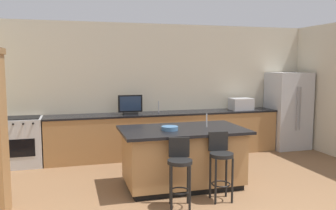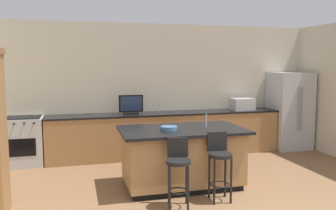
# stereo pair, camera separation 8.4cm
# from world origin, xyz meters

# --- Properties ---
(wall_back) EXTENTS (7.23, 0.12, 2.81)m
(wall_back) POSITION_xyz_m (0.00, 4.37, 1.41)
(wall_back) COLOR beige
(wall_back) RESTS_ON ground_plane
(counter_back) EXTENTS (4.97, 0.62, 0.93)m
(counter_back) POSITION_xyz_m (-0.04, 3.99, 0.47)
(counter_back) COLOR #9E7042
(counter_back) RESTS_ON ground_plane
(kitchen_island) EXTENTS (1.96, 1.16, 0.94)m
(kitchen_island) POSITION_xyz_m (-0.29, 2.10, 0.48)
(kitchen_island) COLOR black
(kitchen_island) RESTS_ON ground_plane
(refrigerator) EXTENTS (0.85, 0.78, 1.76)m
(refrigerator) POSITION_xyz_m (2.88, 3.92, 0.88)
(refrigerator) COLOR #B7BABF
(refrigerator) RESTS_ON ground_plane
(range_oven) EXTENTS (0.77, 0.63, 0.95)m
(range_oven) POSITION_xyz_m (-2.92, 3.99, 0.47)
(range_oven) COLOR #B7BABF
(range_oven) RESTS_ON ground_plane
(microwave) EXTENTS (0.48, 0.36, 0.26)m
(microwave) POSITION_xyz_m (1.71, 3.99, 1.06)
(microwave) COLOR #B7BABF
(microwave) RESTS_ON counter_back
(tv_monitor) EXTENTS (0.49, 0.16, 0.40)m
(tv_monitor) POSITION_xyz_m (-0.82, 3.94, 1.11)
(tv_monitor) COLOR black
(tv_monitor) RESTS_ON counter_back
(sink_faucet_back) EXTENTS (0.02, 0.02, 0.24)m
(sink_faucet_back) POSITION_xyz_m (-0.18, 4.09, 1.05)
(sink_faucet_back) COLOR #B2B2B7
(sink_faucet_back) RESTS_ON counter_back
(sink_faucet_island) EXTENTS (0.02, 0.02, 0.22)m
(sink_faucet_island) POSITION_xyz_m (0.11, 2.10, 1.05)
(sink_faucet_island) COLOR #B2B2B7
(sink_faucet_island) RESTS_ON kitchen_island
(bar_stool_left) EXTENTS (0.35, 0.37, 0.94)m
(bar_stool_left) POSITION_xyz_m (-0.59, 1.33, 0.56)
(bar_stool_left) COLOR black
(bar_stool_left) RESTS_ON ground_plane
(bar_stool_right) EXTENTS (0.34, 0.35, 0.97)m
(bar_stool_right) POSITION_xyz_m (0.05, 1.40, 0.58)
(bar_stool_right) COLOR black
(bar_stool_right) RESTS_ON ground_plane
(fruit_bowl) EXTENTS (0.26, 0.26, 0.06)m
(fruit_bowl) POSITION_xyz_m (-0.53, 2.01, 0.97)
(fruit_bowl) COLOR #3F668C
(fruit_bowl) RESTS_ON kitchen_island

